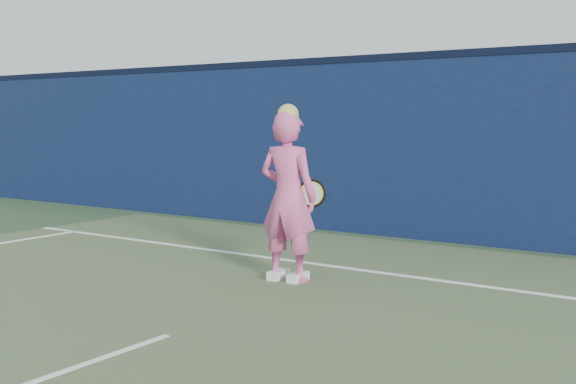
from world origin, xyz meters
The scene contains 5 objects.
ground centered at (0.00, 0.00, 0.00)m, with size 80.00×80.00×0.00m, color #2C462B.
backstop_wall centered at (0.00, 6.50, 1.25)m, with size 24.00×0.40×2.50m, color #0B1634.
wall_cap centered at (0.00, 6.50, 2.55)m, with size 24.00×0.42×0.10m, color black.
player centered at (-0.33, 3.14, 0.88)m, with size 0.67×0.46×1.83m.
racket centered at (-0.36, 3.58, 0.87)m, with size 0.59×0.17×0.32m.
Camera 1 is at (3.85, -2.95, 1.67)m, focal length 45.00 mm.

